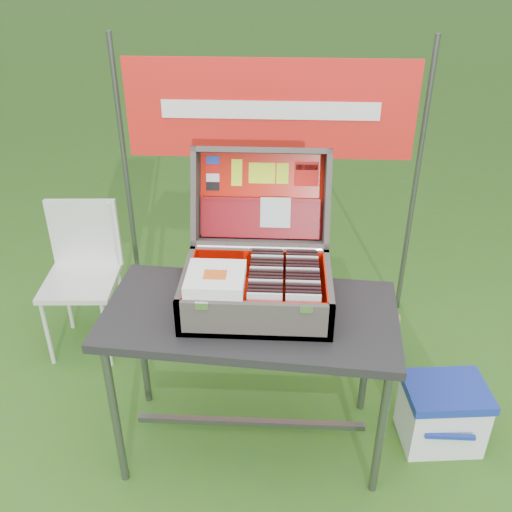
# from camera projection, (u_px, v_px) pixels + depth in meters

# --- Properties ---
(ground) EXTENTS (80.00, 80.00, 0.00)m
(ground) POSITION_uv_depth(u_px,v_px,m) (260.00, 430.00, 2.84)
(ground) COLOR #326121
(ground) RESTS_ON ground
(table) EXTENTS (1.28, 0.71, 0.77)m
(table) POSITION_uv_depth(u_px,v_px,m) (251.00, 380.00, 2.59)
(table) COLOR #2A292B
(table) RESTS_ON ground
(table_top) EXTENTS (1.28, 0.71, 0.04)m
(table_top) POSITION_uv_depth(u_px,v_px,m) (250.00, 315.00, 2.40)
(table_top) COLOR #2A292B
(table_top) RESTS_ON ground
(table_leg_fl) EXTENTS (0.04, 0.04, 0.73)m
(table_leg_fl) POSITION_uv_depth(u_px,v_px,m) (116.00, 420.00, 2.41)
(table_leg_fl) COLOR #59595B
(table_leg_fl) RESTS_ON ground
(table_leg_fr) EXTENTS (0.04, 0.04, 0.73)m
(table_leg_fr) POSITION_uv_depth(u_px,v_px,m) (381.00, 430.00, 2.36)
(table_leg_fr) COLOR #59595B
(table_leg_fr) RESTS_ON ground
(table_leg_bl) EXTENTS (0.04, 0.04, 0.73)m
(table_leg_bl) POSITION_uv_depth(u_px,v_px,m) (142.00, 345.00, 2.84)
(table_leg_bl) COLOR #59595B
(table_leg_bl) RESTS_ON ground
(table_leg_br) EXTENTS (0.04, 0.04, 0.73)m
(table_leg_br) POSITION_uv_depth(u_px,v_px,m) (367.00, 353.00, 2.79)
(table_leg_br) COLOR #59595B
(table_leg_br) RESTS_ON ground
(table_brace) EXTENTS (1.08, 0.03, 0.03)m
(table_brace) POSITION_uv_depth(u_px,v_px,m) (251.00, 422.00, 2.72)
(table_brace) COLOR #59595B
(table_brace) RESTS_ON ground
(suitcase) EXTENTS (0.62, 0.60, 0.55)m
(suitcase) POSITION_uv_depth(u_px,v_px,m) (258.00, 244.00, 2.33)
(suitcase) COLOR #58524D
(suitcase) RESTS_ON table
(suitcase_base_bottom) EXTENTS (0.62, 0.44, 0.02)m
(suitcase_base_bottom) POSITION_uv_depth(u_px,v_px,m) (257.00, 305.00, 2.41)
(suitcase_base_bottom) COLOR #58524D
(suitcase_base_bottom) RESTS_ON table_top
(suitcase_base_wall_front) EXTENTS (0.62, 0.02, 0.17)m
(suitcase_base_wall_front) POSITION_uv_depth(u_px,v_px,m) (254.00, 321.00, 2.20)
(suitcase_base_wall_front) COLOR #58524D
(suitcase_base_wall_front) RESTS_ON table_top
(suitcase_base_wall_back) EXTENTS (0.62, 0.02, 0.17)m
(suitcase_base_wall_back) POSITION_uv_depth(u_px,v_px,m) (259.00, 265.00, 2.56)
(suitcase_base_wall_back) COLOR #58524D
(suitcase_base_wall_back) RESTS_ON table_top
(suitcase_base_wall_left) EXTENTS (0.02, 0.44, 0.17)m
(suitcase_base_wall_left) POSITION_uv_depth(u_px,v_px,m) (186.00, 289.00, 2.39)
(suitcase_base_wall_left) COLOR #58524D
(suitcase_base_wall_left) RESTS_ON table_top
(suitcase_base_wall_right) EXTENTS (0.02, 0.44, 0.17)m
(suitcase_base_wall_right) POSITION_uv_depth(u_px,v_px,m) (328.00, 293.00, 2.36)
(suitcase_base_wall_right) COLOR #58524D
(suitcase_base_wall_right) RESTS_ON table_top
(suitcase_liner_floor) EXTENTS (0.57, 0.39, 0.01)m
(suitcase_liner_floor) POSITION_uv_depth(u_px,v_px,m) (257.00, 302.00, 2.41)
(suitcase_liner_floor) COLOR red
(suitcase_liner_floor) RESTS_ON suitcase_base_bottom
(suitcase_latch_left) EXTENTS (0.05, 0.01, 0.03)m
(suitcase_latch_left) POSITION_uv_depth(u_px,v_px,m) (202.00, 306.00, 2.16)
(suitcase_latch_left) COLOR silver
(suitcase_latch_left) RESTS_ON suitcase_base_wall_front
(suitcase_latch_right) EXTENTS (0.05, 0.01, 0.03)m
(suitcase_latch_right) POSITION_uv_depth(u_px,v_px,m) (306.00, 309.00, 2.14)
(suitcase_latch_right) COLOR silver
(suitcase_latch_right) RESTS_ON suitcase_base_wall_front
(suitcase_hinge) EXTENTS (0.56, 0.02, 0.02)m
(suitcase_hinge) POSITION_uv_depth(u_px,v_px,m) (259.00, 248.00, 2.53)
(suitcase_hinge) COLOR silver
(suitcase_hinge) RESTS_ON suitcase_base_wall_back
(suitcase_lid_back) EXTENTS (0.62, 0.18, 0.42)m
(suitcase_lid_back) POSITION_uv_depth(u_px,v_px,m) (262.00, 196.00, 2.64)
(suitcase_lid_back) COLOR #58524D
(suitcase_lid_back) RESTS_ON suitcase_base_wall_back
(suitcase_lid_rim_far) EXTENTS (0.62, 0.16, 0.08)m
(suitcase_lid_rim_far) POSITION_uv_depth(u_px,v_px,m) (262.00, 150.00, 2.54)
(suitcase_lid_rim_far) COLOR #58524D
(suitcase_lid_rim_far) RESTS_ON suitcase_lid_back
(suitcase_lid_rim_near) EXTENTS (0.62, 0.16, 0.08)m
(suitcase_lid_rim_near) POSITION_uv_depth(u_px,v_px,m) (260.00, 243.00, 2.61)
(suitcase_lid_rim_near) COLOR #58524D
(suitcase_lid_rim_near) RESTS_ON suitcase_lid_back
(suitcase_lid_rim_left) EXTENTS (0.02, 0.31, 0.47)m
(suitcase_lid_rim_left) POSITION_uv_depth(u_px,v_px,m) (196.00, 196.00, 2.58)
(suitcase_lid_rim_left) COLOR #58524D
(suitcase_lid_rim_left) RESTS_ON suitcase_lid_back
(suitcase_lid_rim_right) EXTENTS (0.02, 0.31, 0.47)m
(suitcase_lid_rim_right) POSITION_uv_depth(u_px,v_px,m) (327.00, 198.00, 2.56)
(suitcase_lid_rim_right) COLOR #58524D
(suitcase_lid_rim_right) RESTS_ON suitcase_lid_back
(suitcase_lid_liner) EXTENTS (0.56, 0.14, 0.37)m
(suitcase_lid_liner) POSITION_uv_depth(u_px,v_px,m) (262.00, 196.00, 2.63)
(suitcase_lid_liner) COLOR red
(suitcase_lid_liner) RESTS_ON suitcase_lid_back
(suitcase_liner_wall_front) EXTENTS (0.57, 0.01, 0.14)m
(suitcase_liner_wall_front) POSITION_uv_depth(u_px,v_px,m) (254.00, 316.00, 2.21)
(suitcase_liner_wall_front) COLOR red
(suitcase_liner_wall_front) RESTS_ON suitcase_base_bottom
(suitcase_liner_wall_back) EXTENTS (0.57, 0.01, 0.14)m
(suitcase_liner_wall_back) POSITION_uv_depth(u_px,v_px,m) (259.00, 265.00, 2.54)
(suitcase_liner_wall_back) COLOR red
(suitcase_liner_wall_back) RESTS_ON suitcase_base_bottom
(suitcase_liner_wall_left) EXTENTS (0.01, 0.39, 0.14)m
(suitcase_liner_wall_left) POSITION_uv_depth(u_px,v_px,m) (190.00, 287.00, 2.38)
(suitcase_liner_wall_left) COLOR red
(suitcase_liner_wall_left) RESTS_ON suitcase_base_bottom
(suitcase_liner_wall_right) EXTENTS (0.01, 0.39, 0.14)m
(suitcase_liner_wall_right) POSITION_uv_depth(u_px,v_px,m) (325.00, 291.00, 2.36)
(suitcase_liner_wall_right) COLOR red
(suitcase_liner_wall_right) RESTS_ON suitcase_base_bottom
(suitcase_lid_pocket) EXTENTS (0.55, 0.09, 0.18)m
(suitcase_lid_pocket) POSITION_uv_depth(u_px,v_px,m) (261.00, 219.00, 2.62)
(suitcase_lid_pocket) COLOR #75040A
(suitcase_lid_pocket) RESTS_ON suitcase_lid_liner
(suitcase_pocket_edge) EXTENTS (0.54, 0.03, 0.03)m
(suitcase_pocket_edge) POSITION_uv_depth(u_px,v_px,m) (261.00, 200.00, 2.60)
(suitcase_pocket_edge) COLOR #75040A
(suitcase_pocket_edge) RESTS_ON suitcase_lid_pocket
(suitcase_pocket_cd) EXTENTS (0.14, 0.06, 0.13)m
(suitcase_pocket_cd) POSITION_uv_depth(u_px,v_px,m) (275.00, 212.00, 2.60)
(suitcase_pocket_cd) COLOR silver
(suitcase_pocket_cd) RESTS_ON suitcase_lid_pocket
(lid_sticker_cc_a) EXTENTS (0.06, 0.02, 0.04)m
(lid_sticker_cc_a) POSITION_uv_depth(u_px,v_px,m) (213.00, 160.00, 2.60)
(lid_sticker_cc_a) COLOR #1933B2
(lid_sticker_cc_a) RESTS_ON suitcase_lid_liner
(lid_sticker_cc_b) EXTENTS (0.06, 0.02, 0.04)m
(lid_sticker_cc_b) POSITION_uv_depth(u_px,v_px,m) (213.00, 169.00, 2.61)
(lid_sticker_cc_b) COLOR red
(lid_sticker_cc_b) RESTS_ON suitcase_lid_liner
(lid_sticker_cc_c) EXTENTS (0.06, 0.02, 0.04)m
(lid_sticker_cc_c) POSITION_uv_depth(u_px,v_px,m) (213.00, 178.00, 2.62)
(lid_sticker_cc_c) COLOR white
(lid_sticker_cc_c) RESTS_ON suitcase_lid_liner
(lid_sticker_cc_d) EXTENTS (0.06, 0.02, 0.04)m
(lid_sticker_cc_d) POSITION_uv_depth(u_px,v_px,m) (213.00, 186.00, 2.62)
(lid_sticker_cc_d) COLOR black
(lid_sticker_cc_d) RESTS_ON suitcase_lid_liner
(lid_card_neon_tall) EXTENTS (0.05, 0.05, 0.11)m
(lid_card_neon_tall) POSITION_uv_depth(u_px,v_px,m) (237.00, 173.00, 2.61)
(lid_card_neon_tall) COLOR #C9F116
(lid_card_neon_tall) RESTS_ON suitcase_lid_liner
(lid_card_neon_main) EXTENTS (0.12, 0.04, 0.09)m
(lid_card_neon_main) POSITION_uv_depth(u_px,v_px,m) (262.00, 173.00, 2.60)
(lid_card_neon_main) COLOR #C9F116
(lid_card_neon_main) RESTS_ON suitcase_lid_liner
(lid_card_neon_small) EXTENTS (0.06, 0.04, 0.09)m
(lid_card_neon_small) POSITION_uv_depth(u_px,v_px,m) (282.00, 174.00, 2.60)
(lid_card_neon_small) COLOR #C9F116
(lid_card_neon_small) RESTS_ON suitcase_lid_liner
(lid_sticker_band) EXTENTS (0.11, 0.04, 0.10)m
(lid_sticker_band) POSITION_uv_depth(u_px,v_px,m) (307.00, 174.00, 2.59)
(lid_sticker_band) COLOR red
(lid_sticker_band) RESTS_ON suitcase_lid_liner
(lid_sticker_band_bar) EXTENTS (0.10, 0.01, 0.02)m
(lid_sticker_band_bar) POSITION_uv_depth(u_px,v_px,m) (307.00, 167.00, 2.59)
(lid_sticker_band_bar) COLOR black
(lid_sticker_band_bar) RESTS_ON suitcase_lid_liner
(cd_left_0) EXTENTS (0.14, 0.01, 0.16)m
(cd_left_0) POSITION_uv_depth(u_px,v_px,m) (264.00, 310.00, 2.22)
(cd_left_0) COLOR silver
(cd_left_0) RESTS_ON suitcase_liner_floor
(cd_left_1) EXTENTS (0.14, 0.01, 0.16)m
(cd_left_1) POSITION_uv_depth(u_px,v_px,m) (265.00, 307.00, 2.24)
(cd_left_1) COLOR black
(cd_left_1) RESTS_ON suitcase_liner_floor
(cd_left_2) EXTENTS (0.14, 0.01, 0.16)m
(cd_left_2) POSITION_uv_depth(u_px,v_px,m) (265.00, 303.00, 2.26)
(cd_left_2) COLOR black
(cd_left_2) RESTS_ON suitcase_liner_floor
(cd_left_3) EXTENTS (0.14, 0.01, 0.16)m
(cd_left_3) POSITION_uv_depth(u_px,v_px,m) (265.00, 300.00, 2.28)
(cd_left_3) COLOR black
(cd_left_3) RESTS_ON suitcase_liner_floor
(cd_left_4) EXTENTS (0.14, 0.01, 0.16)m
(cd_left_4) POSITION_uv_depth(u_px,v_px,m) (265.00, 296.00, 2.30)
(cd_left_4) COLOR silver
(cd_left_4) RESTS_ON suitcase_liner_floor
(cd_left_5) EXTENTS (0.14, 0.01, 0.16)m
(cd_left_5) POSITION_uv_depth(u_px,v_px,m) (266.00, 293.00, 2.32)
(cd_left_5) COLOR black
(cd_left_5) RESTS_ON suitcase_liner_floor
(cd_left_6) EXTENTS (0.14, 0.01, 0.16)m
(cd_left_6) POSITION_uv_depth(u_px,v_px,m) (266.00, 290.00, 2.34)
(cd_left_6) COLOR black
(cd_left_6) RESTS_ON suitcase_liner_floor
(cd_left_7) EXTENTS (0.14, 0.01, 0.16)m
(cd_left_7) POSITION_uv_depth(u_px,v_px,m) (266.00, 286.00, 2.36)
(cd_left_7) COLOR black
(cd_left_7) RESTS_ON suitcase_liner_floor
(cd_left_8) EXTENTS (0.14, 0.01, 0.16)m
(cd_left_8) POSITION_uv_depth(u_px,v_px,m) (266.00, 283.00, 2.38)
(cd_left_8) COLOR silver
(cd_left_8) RESTS_ON suitcase_liner_floor
(cd_left_9) EXTENTS (0.14, 0.01, 0.16)m
(cd_left_9) POSITION_uv_depth(u_px,v_px,m) (266.00, 280.00, 2.40)
(cd_left_9) COLOR black
(cd_left_9) RESTS_ON suitcase_liner_floor
(cd_left_10) EXTENTS (0.14, 0.01, 0.16)m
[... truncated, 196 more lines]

